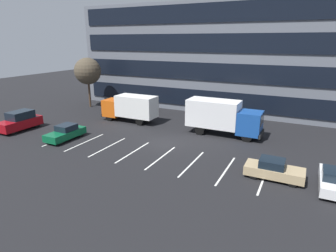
# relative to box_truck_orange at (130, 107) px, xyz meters

# --- Properties ---
(ground_plane) EXTENTS (120.00, 120.00, 0.00)m
(ground_plane) POSITION_rel_box_truck_orange_xyz_m (7.13, -5.01, -1.82)
(ground_plane) COLOR black
(office_building) EXTENTS (40.43, 10.30, 14.40)m
(office_building) POSITION_rel_box_truck_orange_xyz_m (7.13, 12.94, 5.39)
(office_building) COLOR slate
(office_building) RESTS_ON ground_plane
(lot_markings) EXTENTS (19.74, 5.40, 0.01)m
(lot_markings) POSITION_rel_box_truck_orange_xyz_m (7.13, -8.24, -1.81)
(lot_markings) COLOR silver
(lot_markings) RESTS_ON ground_plane
(box_truck_orange) EXTENTS (6.96, 2.30, 3.23)m
(box_truck_orange) POSITION_rel_box_truck_orange_xyz_m (0.00, 0.00, 0.00)
(box_truck_orange) COLOR #D85914
(box_truck_orange) RESTS_ON ground_plane
(box_truck_blue) EXTENTS (7.77, 2.57, 3.60)m
(box_truck_blue) POSITION_rel_box_truck_orange_xyz_m (11.37, 0.02, 0.21)
(box_truck_blue) COLOR #194799
(box_truck_blue) RESTS_ON ground_plane
(sedan_white) EXTENTS (1.72, 4.10, 1.47)m
(sedan_white) POSITION_rel_box_truck_orange_xyz_m (21.29, -7.91, -1.12)
(sedan_white) COLOR white
(sedan_white) RESTS_ON ground_plane
(sedan_tan) EXTENTS (4.05, 1.70, 1.45)m
(sedan_tan) POSITION_rel_box_truck_orange_xyz_m (17.51, -7.98, -1.13)
(sedan_tan) COLOR tan
(sedan_tan) RESTS_ON ground_plane
(sedan_forest) EXTENTS (1.74, 4.15, 1.49)m
(sedan_forest) POSITION_rel_box_truck_orange_xyz_m (-2.16, -8.39, -1.11)
(sedan_forest) COLOR #0C5933
(sedan_forest) RESTS_ON ground_plane
(suv_maroon) EXTENTS (1.96, 4.62, 2.09)m
(suv_maroon) POSITION_rel_box_truck_orange_xyz_m (-9.00, -8.30, -0.81)
(suv_maroon) COLOR maroon
(suv_maroon) RESTS_ON ground_plane
(bare_tree) EXTENTS (3.82, 3.82, 7.15)m
(bare_tree) POSITION_rel_box_truck_orange_xyz_m (-9.87, 4.02, 3.41)
(bare_tree) COLOR #473323
(bare_tree) RESTS_ON ground_plane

